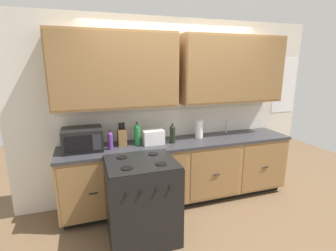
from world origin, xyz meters
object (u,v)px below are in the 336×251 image
paper_towel_roll (199,129)px  bottle_violet (110,140)px  toaster (153,137)px  knife_block (122,137)px  bottle_green (137,134)px  microwave (83,139)px  bottle_dark (172,133)px  stove_range (142,200)px

paper_towel_roll → bottle_violet: size_ratio=1.06×
toaster → knife_block: size_ratio=0.90×
paper_towel_roll → bottle_green: (-0.93, -0.05, 0.02)m
toaster → paper_towel_roll: paper_towel_roll is taller
knife_block → paper_towel_roll: (1.12, 0.01, 0.01)m
microwave → bottle_violet: microwave is taller
microwave → bottle_dark: bearing=-3.3°
toaster → bottle_green: (-0.21, 0.03, 0.05)m
stove_range → bottle_violet: (-0.26, 0.60, 0.56)m
bottle_dark → stove_range: bearing=-133.4°
toaster → bottle_green: size_ratio=0.91×
microwave → bottle_violet: size_ratio=1.95×
bottle_dark → bottle_violet: bearing=-179.2°
stove_range → bottle_violet: size_ratio=3.85×
knife_block → bottle_dark: 0.68m
microwave → bottle_green: bearing=-0.2°
toaster → microwave: bearing=178.0°
bottle_violet → bottle_dark: (0.83, 0.01, 0.01)m
paper_towel_roll → bottle_green: bottle_green is taller
paper_towel_roll → bottle_violet: paper_towel_roll is taller
microwave → bottle_dark: (1.16, -0.07, -0.01)m
knife_block → stove_range: bearing=-82.4°
bottle_violet → bottle_dark: bottle_dark is taller
bottle_dark → bottle_green: size_ratio=0.89×
stove_range → paper_towel_roll: paper_towel_roll is taller
microwave → knife_block: size_ratio=1.55×
stove_range → bottle_green: (0.10, 0.67, 0.59)m
bottle_violet → bottle_green: bottle_green is taller
knife_block → paper_towel_roll: size_ratio=1.19×
bottle_violet → bottle_green: size_ratio=0.80×
bottle_violet → toaster: bearing=4.6°
bottle_green → bottle_violet: bearing=-168.1°
stove_range → bottle_violet: 0.86m
bottle_green → paper_towel_roll: bearing=3.2°
paper_towel_roll → bottle_dark: bearing=-165.5°
microwave → paper_towel_roll: microwave is taller
stove_range → bottle_green: bottle_green is taller
microwave → toaster: (0.90, -0.03, -0.04)m
microwave → bottle_green: bottle_green is taller
stove_range → toaster: size_ratio=3.39×
microwave → bottle_dark: size_ratio=1.76×
knife_block → bottle_violet: size_ratio=1.26×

